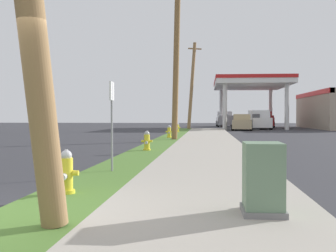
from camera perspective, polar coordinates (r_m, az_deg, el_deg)
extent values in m
cube|color=#4C752D|center=(6.19, -16.75, -11.55)|extent=(1.40, 80.00, 0.12)
cube|color=#A8A093|center=(5.77, 5.53, -12.46)|extent=(3.20, 80.00, 0.12)
cylinder|color=yellow|center=(7.74, -12.98, -8.25)|extent=(0.29, 0.29, 0.06)
cylinder|color=yellow|center=(7.70, -12.99, -6.27)|extent=(0.22, 0.22, 0.60)
sphere|color=#B2B2B7|center=(7.66, -13.00, -3.75)|extent=(0.19, 0.19, 0.19)
cylinder|color=#B2B2B7|center=(7.65, -13.00, -3.15)|extent=(0.06, 0.06, 0.05)
cylinder|color=yellow|center=(7.74, -14.12, -5.88)|extent=(0.10, 0.09, 0.09)
cylinder|color=yellow|center=(7.64, -11.84, -5.96)|extent=(0.10, 0.09, 0.09)
cylinder|color=#B2B2B7|center=(7.54, -13.39, -6.45)|extent=(0.11, 0.12, 0.11)
cylinder|color=yellow|center=(16.76, -2.74, -3.05)|extent=(0.29, 0.29, 0.06)
cylinder|color=yellow|center=(16.74, -2.74, -2.13)|extent=(0.22, 0.22, 0.60)
sphere|color=#B2B2B7|center=(16.72, -2.74, -0.97)|extent=(0.19, 0.19, 0.19)
cylinder|color=#B2B2B7|center=(16.72, -2.74, -0.69)|extent=(0.06, 0.06, 0.05)
cylinder|color=yellow|center=(16.76, -3.29, -1.96)|extent=(0.10, 0.09, 0.09)
cylinder|color=yellow|center=(16.71, -2.20, -1.97)|extent=(0.10, 0.09, 0.09)
cylinder|color=#B2B2B7|center=(16.57, -2.82, -2.17)|extent=(0.11, 0.12, 0.11)
cylinder|color=yellow|center=(26.44, 0.15, -1.43)|extent=(0.29, 0.29, 0.06)
cylinder|color=yellow|center=(26.43, 0.15, -0.85)|extent=(0.22, 0.22, 0.60)
sphere|color=#B2B2B7|center=(26.42, 0.15, -0.11)|extent=(0.19, 0.19, 0.19)
cylinder|color=#B2B2B7|center=(26.41, 0.15, 0.06)|extent=(0.06, 0.06, 0.05)
cylinder|color=yellow|center=(26.44, -0.20, -0.74)|extent=(0.10, 0.09, 0.09)
cylinder|color=yellow|center=(26.41, 0.50, -0.75)|extent=(0.10, 0.09, 0.09)
cylinder|color=#B2B2B7|center=(26.26, 0.12, -0.87)|extent=(0.11, 0.12, 0.11)
cylinder|color=yellow|center=(35.16, 1.24, -0.74)|extent=(0.29, 0.29, 0.06)
cylinder|color=yellow|center=(35.15, 1.24, -0.30)|extent=(0.22, 0.22, 0.60)
sphere|color=#B2B2B7|center=(35.15, 1.24, 0.25)|extent=(0.19, 0.19, 0.19)
cylinder|color=#B2B2B7|center=(35.14, 1.24, 0.38)|extent=(0.06, 0.06, 0.05)
cylinder|color=yellow|center=(35.16, 0.98, -0.22)|extent=(0.10, 0.09, 0.09)
cylinder|color=yellow|center=(35.14, 1.50, -0.22)|extent=(0.10, 0.09, 0.09)
cylinder|color=#B2B2B7|center=(34.98, 1.22, -0.31)|extent=(0.11, 0.12, 0.11)
cylinder|color=olive|center=(24.89, 1.09, 9.64)|extent=(0.66, 0.71, 9.80)
cylinder|color=#937047|center=(44.05, 3.09, 5.23)|extent=(1.02, 0.69, 8.59)
cube|color=#937047|center=(44.57, 3.49, 9.93)|extent=(1.33, 0.68, 0.12)
cube|color=slate|center=(6.17, 12.14, -10.61)|extent=(0.56, 0.73, 0.08)
cube|color=slate|center=(6.10, 12.16, -6.59)|extent=(0.50, 0.67, 0.96)
cylinder|color=gray|center=(10.56, -7.27, -0.10)|extent=(0.05, 0.05, 2.10)
cube|color=white|center=(10.57, -7.28, 4.51)|extent=(0.04, 0.36, 0.44)
cylinder|color=silver|center=(45.11, 7.35, 2.50)|extent=(0.44, 0.44, 4.68)
cylinder|color=silver|center=(45.77, 15.10, 2.44)|extent=(0.44, 0.44, 4.68)
cylinder|color=silver|center=(56.38, 6.89, 2.27)|extent=(0.44, 0.44, 4.68)
cylinder|color=silver|center=(56.91, 13.12, 2.23)|extent=(0.44, 0.44, 4.68)
cube|color=white|center=(51.06, 10.58, 5.26)|extent=(7.97, 13.08, 0.50)
cube|color=red|center=(51.09, 10.58, 5.74)|extent=(8.07, 13.18, 0.36)
cube|color=#47474C|center=(45.33, 11.25, 0.53)|extent=(0.70, 1.10, 1.60)
cube|color=#47474C|center=(56.56, 10.01, 0.69)|extent=(0.70, 1.10, 1.60)
cube|color=tan|center=(52.62, 20.57, 1.93)|extent=(5.02, 15.76, 4.09)
cube|color=red|center=(52.10, 18.14, 3.94)|extent=(0.50, 15.76, 0.50)
cube|color=black|center=(51.09, 12.08, 0.38)|extent=(2.03, 4.58, 0.85)
cube|color=black|center=(50.86, 12.10, 1.17)|extent=(1.70, 2.10, 0.56)
cylinder|color=black|center=(52.74, 11.01, 0.10)|extent=(0.25, 0.61, 0.60)
cylinder|color=black|center=(52.86, 12.87, 0.09)|extent=(0.25, 0.61, 0.60)
cylinder|color=black|center=(49.34, 11.23, 0.01)|extent=(0.25, 0.61, 0.60)
cylinder|color=black|center=(49.48, 13.21, 0.00)|extent=(0.25, 0.61, 0.60)
cube|color=tan|center=(43.84, 9.52, 0.23)|extent=(2.17, 4.63, 0.85)
cube|color=tan|center=(43.61, 9.53, 1.15)|extent=(1.76, 2.15, 0.56)
cylinder|color=black|center=(45.56, 8.44, -0.09)|extent=(0.27, 0.62, 0.60)
cylinder|color=black|center=(45.56, 10.61, -0.10)|extent=(0.27, 0.62, 0.60)
cylinder|color=black|center=(42.16, 8.35, -0.20)|extent=(0.27, 0.62, 0.60)
cylinder|color=black|center=(42.16, 10.69, -0.21)|extent=(0.27, 0.62, 0.60)
cube|color=#BCBCC1|center=(57.96, 7.36, 0.63)|extent=(2.13, 5.45, 1.00)
cube|color=#BCBCC1|center=(58.93, 7.30, 1.49)|extent=(1.89, 2.10, 0.76)
cube|color=#BCBCC1|center=(56.77, 7.44, 1.24)|extent=(1.95, 2.96, 0.24)
cylinder|color=black|center=(60.06, 6.32, 0.34)|extent=(0.24, 0.77, 0.76)
cylinder|color=black|center=(60.18, 8.13, 0.34)|extent=(0.24, 0.77, 0.76)
cylinder|color=black|center=(55.76, 6.52, 0.26)|extent=(0.24, 0.77, 0.76)
cylinder|color=black|center=(55.89, 8.47, 0.26)|extent=(0.24, 0.77, 0.76)
cube|color=white|center=(47.35, 11.40, 0.45)|extent=(2.52, 5.57, 1.00)
cube|color=white|center=(46.39, 11.66, 1.52)|extent=(2.03, 2.22, 0.76)
cube|color=white|center=(48.51, 11.12, 1.20)|extent=(2.16, 3.09, 0.24)
cylinder|color=black|center=(45.47, 13.14, -0.01)|extent=(0.29, 0.78, 0.76)
cylinder|color=black|center=(45.06, 10.79, -0.01)|extent=(0.29, 0.78, 0.76)
cylinder|color=black|center=(49.66, 11.96, 0.11)|extent=(0.29, 0.78, 0.76)
cylinder|color=black|center=(49.28, 9.80, 0.11)|extent=(0.29, 0.78, 0.76)
cube|color=red|center=(55.11, 12.30, 0.57)|extent=(2.28, 5.50, 1.00)
cube|color=red|center=(56.08, 12.23, 1.48)|extent=(1.95, 2.15, 0.76)
cube|color=red|center=(53.92, 12.39, 1.21)|extent=(2.03, 3.01, 0.24)
cylinder|color=black|center=(57.20, 11.19, 0.27)|extent=(0.26, 0.77, 0.76)
cylinder|color=black|center=(57.34, 13.08, 0.27)|extent=(0.26, 0.77, 0.76)
cylinder|color=black|center=(52.91, 11.44, 0.19)|extent=(0.26, 0.77, 0.76)
cylinder|color=black|center=(53.06, 13.49, 0.18)|extent=(0.26, 0.77, 0.76)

